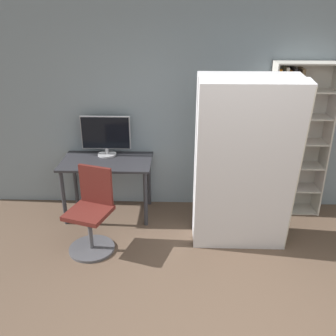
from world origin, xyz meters
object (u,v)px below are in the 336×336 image
Objects in this scene: office_chair at (92,217)px; mattress_near at (246,171)px; monitor at (106,135)px; bookshelf at (288,140)px; mattress_far at (242,161)px.

mattress_near is at bearing 0.49° from office_chair.
bookshelf reaches higher than monitor.
mattress_near reaches higher than monitor.
mattress_far is at bearing -135.41° from bookshelf.
mattress_far is (-0.69, -0.68, -0.01)m from bookshelf.
office_chair is 1.78m from mattress_near.
bookshelf reaches higher than office_chair.
monitor is 0.33× the size of mattress_near.
mattress_far is (0.00, 0.29, -0.00)m from mattress_near.
mattress_far is (1.68, 0.30, 0.58)m from office_chair.
monitor is 0.33× the size of mattress_far.
bookshelf is (2.35, 0.01, -0.05)m from monitor.
monitor is 0.32× the size of bookshelf.
bookshelf is 1.01× the size of mattress_far.
mattress_far is (1.66, -0.67, -0.07)m from monitor.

